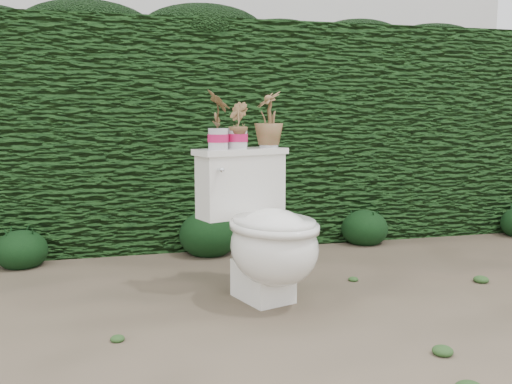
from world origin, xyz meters
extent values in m
plane|color=#776752|center=(0.00, 0.00, 0.00)|extent=(60.00, 60.00, 0.00)
cube|color=#1F4918|center=(0.00, 1.60, 0.80)|extent=(8.00, 1.00, 1.60)
cube|color=silver|center=(0.60, 6.00, 2.00)|extent=(8.00, 3.50, 4.00)
cube|color=white|center=(0.11, 0.00, 0.10)|extent=(0.30, 0.35, 0.20)
ellipsoid|color=white|center=(0.14, -0.10, 0.30)|extent=(0.55, 0.61, 0.39)
cube|color=white|center=(0.04, 0.20, 0.57)|extent=(0.50, 0.31, 0.34)
cube|color=white|center=(0.04, 0.20, 0.76)|extent=(0.53, 0.33, 0.03)
cylinder|color=silver|center=(-0.11, 0.06, 0.68)|extent=(0.04, 0.06, 0.02)
sphere|color=silver|center=(-0.10, 0.03, 0.68)|extent=(0.03, 0.03, 0.03)
imported|color=#267223|center=(-0.09, 0.16, 0.92)|extent=(0.12, 0.17, 0.29)
imported|color=#267223|center=(0.02, 0.20, 0.89)|extent=(0.12, 0.14, 0.23)
imported|color=#267223|center=(0.21, 0.26, 0.92)|extent=(0.18, 0.18, 0.29)
ellipsoid|color=black|center=(-1.21, 1.00, 0.13)|extent=(0.33, 0.33, 0.26)
ellipsoid|color=black|center=(0.00, 1.02, 0.16)|extent=(0.41, 0.41, 0.33)
ellipsoid|color=black|center=(1.18, 1.06, 0.14)|extent=(0.35, 0.35, 0.28)
camera|label=1|loc=(-0.64, -2.78, 0.97)|focal=40.00mm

